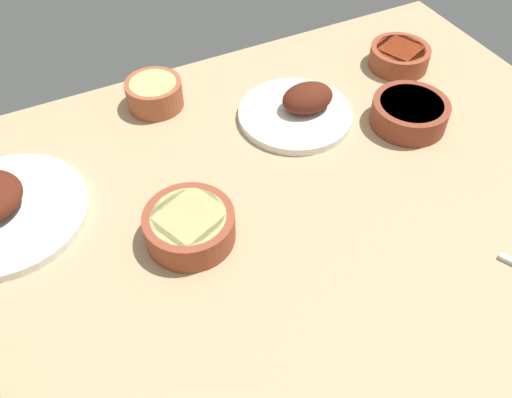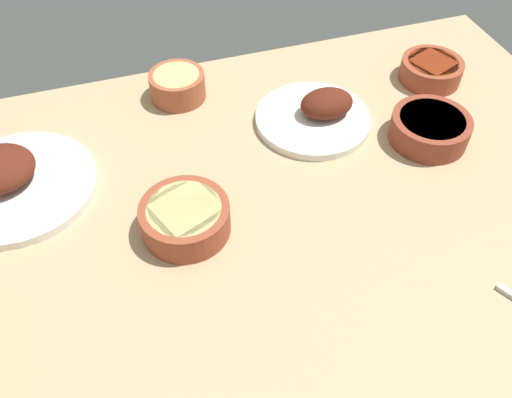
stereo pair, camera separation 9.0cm
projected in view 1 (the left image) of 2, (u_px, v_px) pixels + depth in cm
name	position (u px, v px, depth cm)	size (l,w,h in cm)	color
dining_table	(256.00, 214.00, 93.55)	(140.00, 90.00, 4.00)	tan
plate_center_main	(299.00, 109.00, 106.96)	(22.74, 22.74, 6.61)	white
bowl_pasta	(154.00, 93.00, 108.62)	(11.38, 11.38, 5.57)	#A35133
bowl_cream	(410.00, 112.00, 104.88)	(14.89, 14.89, 5.08)	brown
bowl_potatoes	(190.00, 225.00, 85.57)	(14.62, 14.62, 5.30)	brown
bowl_sauce	(399.00, 56.00, 118.40)	(13.02, 13.02, 4.61)	brown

